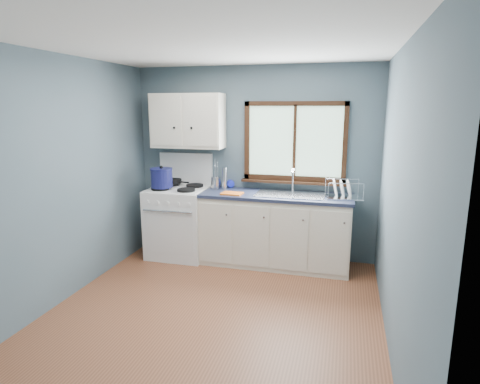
% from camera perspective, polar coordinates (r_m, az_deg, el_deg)
% --- Properties ---
extents(floor, '(3.20, 3.60, 0.02)m').
position_cam_1_polar(floor, '(4.05, -4.14, -17.46)').
color(floor, brown).
rests_on(floor, ground).
extents(ceiling, '(3.20, 3.60, 0.02)m').
position_cam_1_polar(ceiling, '(3.56, -4.80, 20.48)').
color(ceiling, white).
rests_on(ceiling, wall_back).
extents(wall_back, '(3.20, 0.02, 2.50)m').
position_cam_1_polar(wall_back, '(5.32, 2.00, 4.13)').
color(wall_back, '#50626B').
rests_on(wall_back, ground).
extents(wall_front, '(3.20, 0.02, 2.50)m').
position_cam_1_polar(wall_front, '(2.05, -21.58, -9.85)').
color(wall_front, '#50626B').
rests_on(wall_front, ground).
extents(wall_left, '(0.02, 3.60, 2.50)m').
position_cam_1_polar(wall_left, '(4.40, -24.67, 1.33)').
color(wall_left, '#50626B').
rests_on(wall_left, ground).
extents(wall_right, '(0.02, 3.60, 2.50)m').
position_cam_1_polar(wall_right, '(3.43, 21.82, -1.19)').
color(wall_right, '#50626B').
rests_on(wall_right, ground).
extents(gas_range, '(0.76, 0.69, 1.36)m').
position_cam_1_polar(gas_range, '(5.46, -8.66, -3.93)').
color(gas_range, white).
rests_on(gas_range, floor).
extents(base_cabinets, '(1.85, 0.60, 0.88)m').
position_cam_1_polar(base_cabinets, '(5.14, 5.02, -5.84)').
color(base_cabinets, beige).
rests_on(base_cabinets, floor).
extents(countertop, '(1.89, 0.64, 0.04)m').
position_cam_1_polar(countertop, '(5.00, 5.12, -0.50)').
color(countertop, '#1A2035').
rests_on(countertop, base_cabinets).
extents(sink, '(0.84, 0.46, 0.44)m').
position_cam_1_polar(sink, '(4.99, 7.15, -1.07)').
color(sink, silver).
rests_on(sink, countertop).
extents(window, '(1.36, 0.10, 1.03)m').
position_cam_1_polar(window, '(5.16, 7.76, 6.30)').
color(window, '#9EC6A8').
rests_on(window, wall_back).
extents(upper_cabinets, '(0.95, 0.35, 0.70)m').
position_cam_1_polar(upper_cabinets, '(5.35, -7.45, 10.00)').
color(upper_cabinets, beige).
rests_on(upper_cabinets, wall_back).
extents(skillet, '(0.43, 0.31, 0.05)m').
position_cam_1_polar(skillet, '(5.55, -9.68, 1.54)').
color(skillet, black).
rests_on(skillet, gas_range).
extents(stockpot, '(0.33, 0.33, 0.28)m').
position_cam_1_polar(stockpot, '(5.27, -11.08, 2.02)').
color(stockpot, '#15174F').
rests_on(stockpot, gas_range).
extents(utensil_crock, '(0.16, 0.16, 0.40)m').
position_cam_1_polar(utensil_crock, '(5.31, -3.46, 1.39)').
color(utensil_crock, silver).
rests_on(utensil_crock, countertop).
extents(thermos, '(0.08, 0.08, 0.29)m').
position_cam_1_polar(thermos, '(5.23, -2.24, 1.93)').
color(thermos, silver).
rests_on(thermos, countertop).
extents(soap_bottle, '(0.13, 0.13, 0.26)m').
position_cam_1_polar(soap_bottle, '(5.32, -1.30, 1.94)').
color(soap_bottle, '#1D29D2').
rests_on(soap_bottle, countertop).
extents(dish_towel, '(0.27, 0.20, 0.02)m').
position_cam_1_polar(dish_towel, '(4.96, -1.14, -0.21)').
color(dish_towel, orange).
rests_on(dish_towel, countertop).
extents(dish_rack, '(0.47, 0.38, 0.22)m').
position_cam_1_polar(dish_rack, '(4.92, 14.41, -0.12)').
color(dish_rack, silver).
rests_on(dish_rack, countertop).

